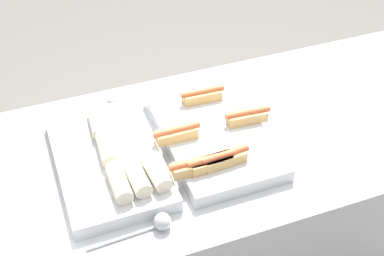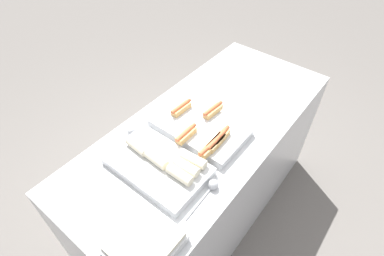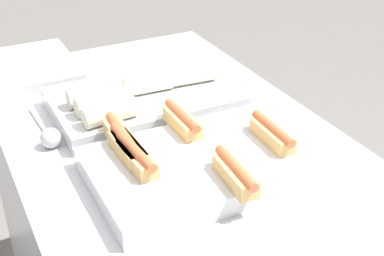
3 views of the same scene
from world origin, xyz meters
The scene contains 5 objects.
tray_hotdogs centered at (-0.07, -0.01, 0.97)m, with size 0.41×0.53×0.10m.
tray_wraps centered at (-0.41, -0.01, 0.97)m, with size 0.32×0.51×0.10m.
tray_side_front centered at (-0.76, -0.24, 0.97)m, with size 0.28×0.25×0.07m.
serving_spoon_near centered at (-0.35, -0.29, 0.96)m, with size 0.25×0.05×0.05m.
serving_spoon_far centered at (-0.35, 0.29, 0.96)m, with size 0.26×0.05×0.05m.
Camera 3 is at (0.83, -0.49, 1.64)m, focal length 50.00 mm.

